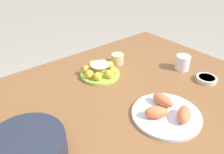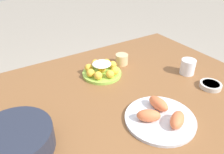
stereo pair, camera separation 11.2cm
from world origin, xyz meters
name	(u,v)px [view 1 (the left image)]	position (x,y,z in m)	size (l,w,h in m)	color
dining_table	(125,105)	(0.00, 0.00, 0.64)	(1.41, 1.06, 0.72)	brown
cake_plate	(100,71)	(0.00, -0.21, 0.75)	(0.22, 0.22, 0.08)	#99CC4C
serving_bowl	(26,148)	(0.51, 0.07, 0.77)	(0.27, 0.27, 0.09)	#232838
sauce_bowl	(206,79)	(-0.41, 0.19, 0.73)	(0.11, 0.11, 0.02)	beige
seafood_platter	(167,112)	(-0.02, 0.24, 0.74)	(0.29, 0.29, 0.07)	silver
cup_near	(117,59)	(-0.16, -0.26, 0.75)	(0.08, 0.08, 0.06)	#DBB27F
cup_far	(183,63)	(-0.41, 0.03, 0.76)	(0.08, 0.08, 0.08)	white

